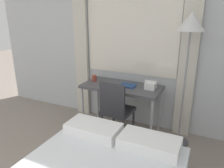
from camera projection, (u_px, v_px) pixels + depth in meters
The scene contains 7 objects.
wall_back_with_window at pixel (130, 42), 3.40m from camera, with size 5.25×0.13×2.70m.
desk at pixel (121, 90), 3.30m from camera, with size 1.18×0.56×0.74m.
desk_chair at pixel (116, 108), 3.07m from camera, with size 0.43×0.43×0.90m.
standing_lamp at pixel (190, 35), 2.68m from camera, with size 0.34×0.34×1.80m.
telephone at pixel (151, 85), 3.12m from camera, with size 0.17×0.16×0.12m.
book at pixel (128, 85), 3.24m from camera, with size 0.24×0.20×0.02m.
mug at pixel (94, 78), 3.48m from camera, with size 0.08×0.08×0.10m.
Camera 1 is at (1.23, 0.17, 1.81)m, focal length 35.00 mm.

